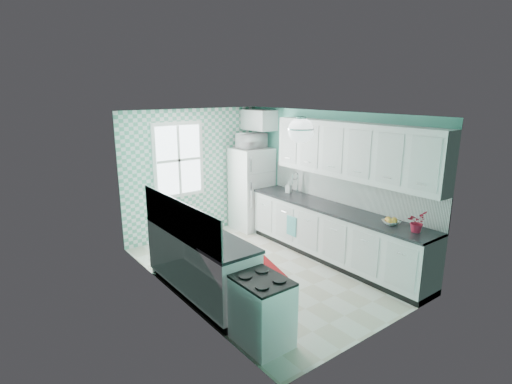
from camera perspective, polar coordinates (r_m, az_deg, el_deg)
floor at (r=6.63m, az=0.98°, el=-11.11°), size 3.00×4.40×0.02m
ceiling at (r=5.99m, az=1.09°, el=11.19°), size 3.00×4.40×0.02m
wall_back at (r=8.00m, az=-8.83°, el=2.73°), size 3.00×0.02×2.50m
wall_front at (r=4.74m, az=17.90°, el=-5.98°), size 3.00×0.02×2.50m
wall_left at (r=5.42m, az=-11.61°, el=-3.01°), size 0.02×4.40×2.50m
wall_right at (r=7.20m, az=10.51°, el=1.36°), size 0.02×4.40×2.50m
accent_wall at (r=7.98m, az=-8.75°, el=2.70°), size 3.00×0.01×2.50m
window at (r=7.74m, az=-11.02°, el=4.51°), size 1.04×0.05×1.44m
backsplash_right at (r=6.94m, az=12.80°, el=0.29°), size 0.02×3.60×0.51m
backsplash_left at (r=5.39m, az=-11.02°, el=-3.72°), size 0.02×2.15×0.51m
upper_cabinets_right at (r=6.57m, az=13.61°, el=5.72°), size 0.33×3.20×0.90m
upper_cabinet_fridge at (r=8.25m, az=0.27°, el=10.26°), size 0.40×0.74×0.40m
ceiling_light at (r=5.41m, az=6.41°, el=8.77°), size 0.34×0.34×0.35m
base_cabinets_right at (r=6.95m, az=10.92°, el=-6.03°), size 0.60×3.60×0.90m
countertop_right at (r=6.79m, az=11.02°, el=-2.34°), size 0.63×3.60×0.04m
base_cabinets_left at (r=5.78m, az=-8.07°, el=-10.24°), size 0.60×2.15×0.90m
countertop_left at (r=5.61m, az=-8.10°, el=-5.84°), size 0.63×2.15×0.04m
fridge at (r=8.33m, az=-0.63°, el=0.51°), size 0.74×0.73×1.69m
stove at (r=4.73m, az=0.87°, el=-16.52°), size 0.52×0.65×0.78m
sink at (r=7.55m, az=4.87°, el=-0.36°), size 0.56×0.47×0.53m
rug at (r=6.66m, az=-0.23°, el=-10.83°), size 0.95×1.17×0.02m
dish_towel at (r=7.19m, az=5.08°, el=-4.86°), size 0.10×0.23×0.36m
fruit_bowl at (r=6.16m, az=18.71°, el=-4.13°), size 0.29×0.29×0.06m
potted_plant at (r=5.93m, az=21.95°, el=-3.97°), size 0.31×0.29×0.29m
soap_bottle at (r=7.62m, az=4.67°, el=0.70°), size 0.13×0.13×0.21m
microwave at (r=8.15m, az=-0.65°, el=7.34°), size 0.56×0.39×0.30m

